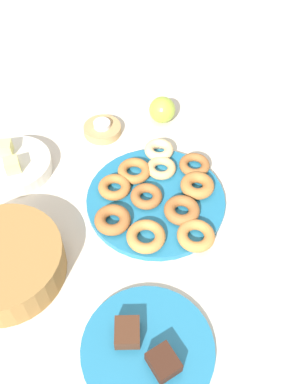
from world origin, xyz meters
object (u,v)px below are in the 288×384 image
(donut_3, at_px, (146,196))
(cake_plate, at_px, (148,349))
(donut_1, at_px, (134,171))
(donut_6, at_px, (182,210))
(donut_7, at_px, (159,150))
(melon_chunk_right, at_px, (5,148))
(brownie_near, at_px, (163,362))
(brownie_far, at_px, (127,332))
(donut_4, at_px, (146,236))
(apple, at_px, (162,110))
(candle_holder, at_px, (102,130))
(donut_5, at_px, (198,187))
(donut_8, at_px, (194,165))
(donut_9, at_px, (113,220))
(fruit_bowl, at_px, (15,166))
(melon_chunk_left, at_px, (12,165))
(basket, at_px, (4,262))
(donut_0, at_px, (161,168))
(donut_2, at_px, (114,187))
(donut_10, at_px, (196,236))
(tealight, at_px, (102,124))

(donut_3, bearing_deg, cake_plate, 165.81)
(donut_1, distance_m, donut_6, 0.17)
(donut_7, height_order, melon_chunk_right, melon_chunk_right)
(brownie_near, bearing_deg, donut_3, -10.07)
(brownie_far, bearing_deg, donut_4, -23.90)
(donut_7, xyz_separation_m, apple, (0.15, -0.05, 0.01))
(brownie_far, relative_size, apple, 0.73)
(donut_7, bearing_deg, candle_holder, 43.37)
(donut_6, height_order, apple, apple)
(donut_5, relative_size, melon_chunk_right, 2.35)
(donut_1, bearing_deg, donut_8, -96.53)
(donut_6, bearing_deg, donut_8, -30.06)
(donut_3, relative_size, apple, 1.02)
(donut_7, relative_size, donut_9, 0.91)
(donut_1, distance_m, donut_3, 0.09)
(brownie_far, bearing_deg, fruit_bowl, 20.00)
(donut_6, bearing_deg, brownie_near, 156.82)
(donut_7, xyz_separation_m, melon_chunk_left, (0.01, 0.38, 0.03))
(apple, bearing_deg, donut_7, 160.84)
(donut_9, bearing_deg, apple, -32.47)
(cake_plate, height_order, candle_holder, candle_holder)
(candle_holder, xyz_separation_m, basket, (-0.39, 0.29, 0.03))
(donut_5, xyz_separation_m, brownie_far, (-0.31, 0.25, -0.00))
(donut_6, bearing_deg, melon_chunk_right, 53.29)
(donut_9, height_order, brownie_near, same)
(donut_4, xyz_separation_m, candle_holder, (0.40, 0.03, -0.02))
(donut_1, distance_m, basket, 0.39)
(donut_5, relative_size, donut_9, 0.99)
(donut_0, height_order, brownie_far, brownie_far)
(donut_2, distance_m, donut_7, 0.17)
(donut_0, distance_m, candle_holder, 0.23)
(donut_3, height_order, donut_10, donut_10)
(donut_5, bearing_deg, tealight, 32.91)
(donut_9, relative_size, candle_holder, 0.80)
(donut_2, xyz_separation_m, donut_6, (-0.11, -0.14, 0.00))
(candle_holder, bearing_deg, donut_5, -147.09)
(donut_4, relative_size, cake_plate, 0.34)
(donut_2, height_order, melon_chunk_right, melon_chunk_right)
(donut_7, bearing_deg, donut_3, 153.33)
(melon_chunk_left, bearing_deg, cake_plate, -156.81)
(donut_4, height_order, melon_chunk_right, melon_chunk_right)
(donut_7, xyz_separation_m, brownie_far, (-0.46, 0.19, -0.00))
(donut_8, bearing_deg, cake_plate, 150.66)
(donut_10, height_order, basket, basket)
(donut_7, distance_m, donut_9, 0.26)
(tealight, bearing_deg, donut_0, -149.74)
(donut_1, xyz_separation_m, donut_2, (-0.04, 0.06, 0.00))
(donut_1, bearing_deg, basket, 120.47)
(basket, distance_m, melon_chunk_left, 0.27)
(basket, xyz_separation_m, apple, (0.40, -0.47, 0.00))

